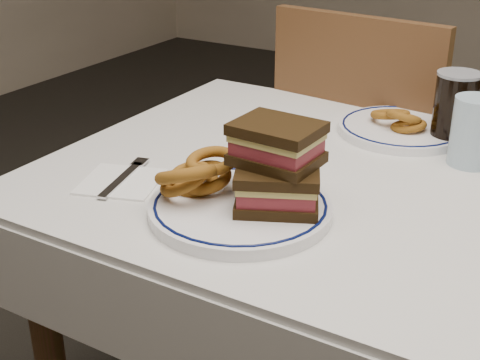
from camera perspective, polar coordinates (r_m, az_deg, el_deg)
The scene contains 11 objects.
dining_table at distance 1.26m, azimuth 11.92°, elevation -4.96°, with size 1.27×0.87×0.75m.
chair_far at distance 1.84m, azimuth 10.96°, elevation 0.67°, with size 0.49×0.49×0.96m.
main_plate at distance 1.09m, azimuth 0.02°, elevation -2.38°, with size 0.30×0.30×0.02m.
reuben_sandwich at distance 1.06m, azimuth 3.18°, elevation 1.22°, with size 0.16×0.15×0.14m.
onion_rings_main at distance 1.11m, azimuth -3.82°, elevation 0.46°, with size 0.12×0.15×0.10m.
ketchup_ramekin at distance 1.15m, azimuth 1.71°, elevation 0.59°, with size 0.06×0.06×0.03m.
beer_mug at distance 1.43m, azimuth 18.03°, elevation 5.89°, with size 0.13×0.09×0.15m.
water_glass at distance 1.34m, azimuth 19.29°, elevation 3.92°, with size 0.08×0.08×0.13m, color #ABCADD.
far_plate at distance 1.48m, azimuth 13.61°, elevation 4.29°, with size 0.27×0.27×0.02m.
onion_rings_far at distance 1.46m, azimuth 13.49°, elevation 5.13°, with size 0.13×0.11×0.06m.
napkin_fork at distance 1.23m, azimuth -10.05°, elevation -0.04°, with size 0.17×0.19×0.01m.
Camera 1 is at (0.32, -1.06, 1.26)m, focal length 50.00 mm.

